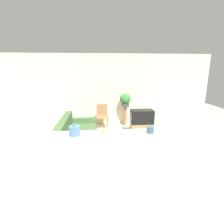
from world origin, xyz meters
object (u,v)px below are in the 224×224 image
(television, at_px, (142,117))
(potted_plant, at_px, (125,100))
(wooden_chair, at_px, (102,115))
(decorative_bowl, at_px, (75,131))
(couch, at_px, (76,138))

(television, bearing_deg, potted_plant, 110.14)
(television, relative_size, wooden_chair, 0.83)
(wooden_chair, height_order, potted_plant, potted_plant)
(potted_plant, height_order, decorative_bowl, decorative_bowl)
(wooden_chair, height_order, decorative_bowl, decorative_bowl)
(couch, bearing_deg, wooden_chair, 64.41)
(decorative_bowl, bearing_deg, couch, 96.81)
(potted_plant, xyz_separation_m, decorative_bowl, (-1.43, -3.72, 0.16))
(television, bearing_deg, wooden_chair, 147.21)
(couch, bearing_deg, television, 20.82)
(couch, xyz_separation_m, potted_plant, (1.66, 1.82, 0.74))
(television, height_order, wooden_chair, wooden_chair)
(wooden_chair, distance_m, potted_plant, 1.06)
(decorative_bowl, bearing_deg, potted_plant, 68.95)
(couch, height_order, potted_plant, potted_plant)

